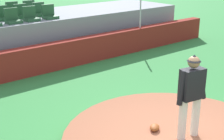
{
  "coord_description": "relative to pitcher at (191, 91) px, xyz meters",
  "views": [
    {
      "loc": [
        -4.62,
        -3.64,
        3.63
      ],
      "look_at": [
        0.0,
        2.03,
        1.1
      ],
      "focal_mm": 51.82,
      "sensor_mm": 36.0,
      "label": 1
    }
  ],
  "objects": [
    {
      "name": "stadium_chair_3",
      "position": [
        0.85,
        7.12,
        0.5
      ],
      "size": [
        0.48,
        0.44,
        0.5
      ],
      "rotation": [
        0.0,
        0.0,
        3.14
      ],
      "color": "#285532",
      "rests_on": "bleacher_platform"
    },
    {
      "name": "pitcher",
      "position": [
        0.0,
        0.0,
        0.0
      ],
      "size": [
        0.74,
        0.33,
        1.74
      ],
      "rotation": [
        0.0,
        0.0,
        -0.17
      ],
      "color": "silver",
      "rests_on": "pitchers_mound"
    },
    {
      "name": "brick_barrier",
      "position": [
        -0.22,
        5.94,
        -0.74
      ],
      "size": [
        16.66,
        0.4,
        0.94
      ],
      "primitive_type": "cube",
      "color": "maroon",
      "rests_on": "ground_plane"
    },
    {
      "name": "baseball",
      "position": [
        0.94,
        0.49,
        -0.97
      ],
      "size": [
        0.07,
        0.07,
        0.07
      ],
      "primitive_type": "sphere",
      "color": "white",
      "rests_on": "pitchers_mound"
    },
    {
      "name": "fielding_glove",
      "position": [
        -0.33,
        0.61,
        -0.95
      ],
      "size": [
        0.36,
        0.34,
        0.11
      ],
      "primitive_type": "ellipsoid",
      "rotation": [
        0.0,
        0.0,
        0.63
      ],
      "color": "brown",
      "rests_on": "pitchers_mound"
    },
    {
      "name": "fence_post_right",
      "position": [
        4.33,
        5.94,
        0.3
      ],
      "size": [
        0.06,
        0.06,
        1.15
      ],
      "primitive_type": "cylinder",
      "color": "silver",
      "rests_on": "brick_barrier"
    },
    {
      "name": "stadium_chair_1",
      "position": [
        -0.56,
        7.11,
        0.5
      ],
      "size": [
        0.48,
        0.44,
        0.5
      ],
      "rotation": [
        0.0,
        0.0,
        3.14
      ],
      "color": "#285532",
      "rests_on": "bleacher_platform"
    },
    {
      "name": "stadium_chair_5",
      "position": [
        -0.59,
        7.89,
        0.5
      ],
      "size": [
        0.48,
        0.44,
        0.5
      ],
      "rotation": [
        0.0,
        0.0,
        3.14
      ],
      "color": "#285532",
      "rests_on": "bleacher_platform"
    },
    {
      "name": "stadium_chair_2",
      "position": [
        0.11,
        7.12,
        0.5
      ],
      "size": [
        0.48,
        0.44,
        0.5
      ],
      "rotation": [
        0.0,
        0.0,
        3.14
      ],
      "color": "#285532",
      "rests_on": "bleacher_platform"
    },
    {
      "name": "stadium_chair_11",
      "position": [
        0.85,
        8.69,
        0.5
      ],
      "size": [
        0.48,
        0.44,
        0.5
      ],
      "rotation": [
        0.0,
        0.0,
        3.14
      ],
      "color": "#285532",
      "rests_on": "bleacher_platform"
    },
    {
      "name": "stadium_chair_10",
      "position": [
        0.15,
        8.71,
        0.5
      ],
      "size": [
        0.48,
        0.44,
        0.5
      ],
      "rotation": [
        0.0,
        0.0,
        3.14
      ],
      "color": "#285532",
      "rests_on": "bleacher_platform"
    },
    {
      "name": "stadium_chair_6",
      "position": [
        0.12,
        7.88,
        0.5
      ],
      "size": [
        0.48,
        0.44,
        0.5
      ],
      "rotation": [
        0.0,
        0.0,
        3.14
      ],
      "color": "#285532",
      "rests_on": "bleacher_platform"
    },
    {
      "name": "stadium_chair_7",
      "position": [
        0.85,
        7.88,
        0.5
      ],
      "size": [
        0.48,
        0.44,
        0.5
      ],
      "rotation": [
        0.0,
        0.0,
        3.14
      ],
      "color": "#285532",
      "rests_on": "bleacher_platform"
    },
    {
      "name": "bleacher_platform",
      "position": [
        -0.22,
        8.09,
        -0.43
      ],
      "size": [
        14.82,
        3.04,
        1.55
      ],
      "primitive_type": "cube",
      "color": "gray",
      "rests_on": "ground_plane"
    }
  ]
}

